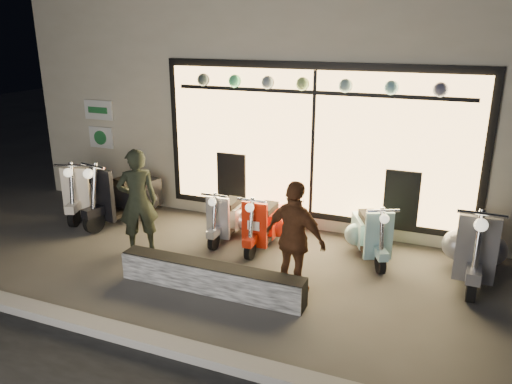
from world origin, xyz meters
TOP-DOWN VIEW (x-y plane):
  - ground at (0.00, 0.00)m, footprint 40.00×40.00m
  - kerb at (0.00, -2.00)m, footprint 40.00×0.25m
  - shop_building at (0.00, 4.98)m, footprint 10.20×6.23m
  - graffiti_barrier at (0.17, -0.65)m, footprint 2.62×0.28m
  - scooter_silver at (-0.41, 1.20)m, footprint 0.40×1.22m
  - scooter_red at (0.27, 1.12)m, footprint 0.41×1.27m
  - scooter_black at (-2.43, 1.21)m, footprint 0.76×1.63m
  - scooter_cream at (-3.42, 1.23)m, footprint 0.83×1.51m
  - scooter_blue at (1.92, 1.35)m, footprint 0.76×1.25m
  - scooter_grey at (3.43, 1.24)m, footprint 0.52×1.61m
  - man at (-1.47, 0.10)m, footprint 0.72×0.70m
  - woman at (1.21, -0.25)m, footprint 0.99×0.64m

SIDE VIEW (x-z plane):
  - ground at x=0.00m, z-range 0.00..0.00m
  - kerb at x=0.00m, z-range 0.00..0.12m
  - graffiti_barrier at x=0.17m, z-range 0.00..0.40m
  - scooter_silver at x=-0.41m, z-range -0.09..0.79m
  - scooter_red at x=0.27m, z-range -0.09..0.82m
  - scooter_blue at x=1.92m, z-range -0.09..0.82m
  - scooter_cream at x=-3.42m, z-range -0.11..0.98m
  - scooter_black at x=-2.43m, z-range -0.11..1.04m
  - scooter_grey at x=3.43m, z-range -0.11..1.04m
  - woman at x=1.21m, z-range 0.00..1.56m
  - man at x=-1.47m, z-range 0.00..1.66m
  - shop_building at x=0.00m, z-range 0.00..4.20m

